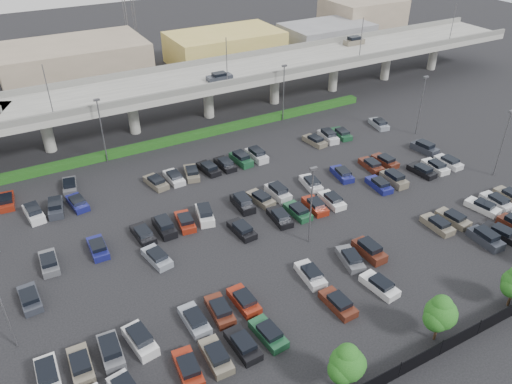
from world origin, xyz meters
TOP-DOWN VIEW (x-y plane):
  - ground at (0.00, 0.00)m, footprint 280.00×280.00m
  - overpass at (-0.18, 31.99)m, footprint 150.00×13.00m
  - hedge at (0.00, 25.00)m, footprint 66.00×1.60m
  - fence at (-0.05, -28.00)m, footprint 70.00×0.10m
  - tree_row at (0.70, -26.53)m, footprint 65.07×3.66m
  - parked_cars at (-1.12, -3.23)m, footprint 62.96×41.65m
  - light_poles at (-4.13, 2.00)m, footprint 66.90×48.38m
  - distant_buildings at (12.38, 61.81)m, footprint 138.00×24.00m

SIDE VIEW (x-z plane):
  - ground at x=0.00m, z-range 0.00..0.00m
  - hedge at x=0.00m, z-range 0.00..1.10m
  - parked_cars at x=-1.12m, z-range -0.23..1.44m
  - fence at x=-0.05m, z-range -0.10..1.90m
  - tree_row at x=0.70m, z-range 0.55..6.49m
  - distant_buildings at x=12.38m, z-range -0.76..8.24m
  - light_poles at x=-4.13m, z-range 1.09..11.39m
  - overpass at x=-0.18m, z-range -0.93..14.87m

